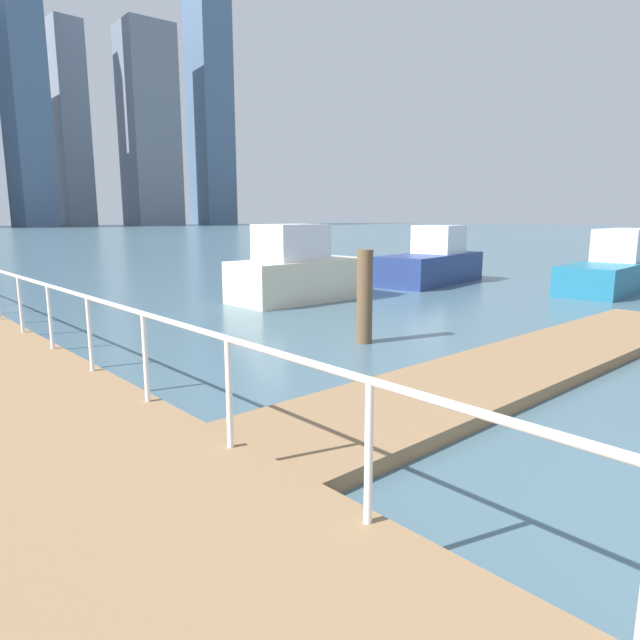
% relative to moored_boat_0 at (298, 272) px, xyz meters
% --- Properties ---
extents(ground_plane, '(300.00, 300.00, 0.00)m').
position_rel_moored_boat_0_xyz_m(ground_plane, '(-4.98, 5.15, -0.88)').
color(ground_plane, '#476675').
extents(floating_dock, '(12.89, 2.00, 0.18)m').
position_rel_moored_boat_0_xyz_m(floating_dock, '(-2.03, -8.56, -0.79)').
color(floating_dock, '#93704C').
rests_on(floating_dock, ground_plane).
extents(boardwalk_railing, '(0.06, 28.40, 1.08)m').
position_rel_moored_boat_0_xyz_m(boardwalk_railing, '(-8.13, -5.22, 0.37)').
color(boardwalk_railing, white).
rests_on(boardwalk_railing, boardwalk).
extents(dock_piling_2, '(0.32, 0.32, 1.89)m').
position_rel_moored_boat_0_xyz_m(dock_piling_2, '(-2.73, -5.37, 0.07)').
color(dock_piling_2, brown).
rests_on(dock_piling_2, ground_plane).
extents(moored_boat_0, '(4.34, 1.99, 2.31)m').
position_rel_moored_boat_0_xyz_m(moored_boat_0, '(0.00, 0.00, 0.00)').
color(moored_boat_0, beige).
rests_on(moored_boat_0, ground_plane).
extents(moored_boat_1, '(5.49, 2.79, 2.19)m').
position_rel_moored_boat_0_xyz_m(moored_boat_1, '(6.76, 0.05, -0.11)').
color(moored_boat_1, navy).
rests_on(moored_boat_1, ground_plane).
extents(moored_boat_5, '(7.55, 2.50, 2.10)m').
position_rel_moored_boat_0_xyz_m(moored_boat_5, '(10.40, -5.42, -0.09)').
color(moored_boat_5, '#1E6B8C').
rests_on(moored_boat_5, ground_plane).
extents(skyline_tower_4, '(8.66, 10.91, 78.66)m').
position_rel_moored_boat_0_xyz_m(skyline_tower_4, '(29.09, 133.71, 38.45)').
color(skyline_tower_4, slate).
rests_on(skyline_tower_4, ground_plane).
extents(skyline_tower_5, '(7.51, 7.02, 51.39)m').
position_rel_moored_boat_0_xyz_m(skyline_tower_5, '(42.27, 142.55, 24.82)').
color(skyline_tower_5, gray).
rests_on(skyline_tower_5, ground_plane).
extents(skyline_tower_6, '(13.30, 13.65, 51.58)m').
position_rel_moored_boat_0_xyz_m(skyline_tower_6, '(59.46, 133.94, 24.91)').
color(skyline_tower_6, slate).
rests_on(skyline_tower_6, ground_plane).
extents(skyline_tower_7, '(10.39, 14.26, 80.18)m').
position_rel_moored_boat_0_xyz_m(skyline_tower_7, '(79.61, 135.84, 39.21)').
color(skyline_tower_7, slate).
rests_on(skyline_tower_7, ground_plane).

